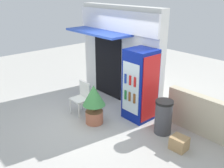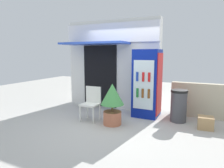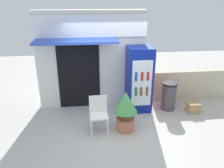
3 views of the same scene
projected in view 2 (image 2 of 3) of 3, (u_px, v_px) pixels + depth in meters
The scene contains 8 objects.
ground at pixel (106, 122), 5.14m from camera, with size 16.00×16.00×0.00m, color beige.
storefront_building at pixel (111, 63), 6.49m from camera, with size 3.11×1.10×2.79m.
drink_cooler at pixel (147, 83), 5.55m from camera, with size 0.70×0.73×1.86m.
plastic_chair at pixel (92, 101), 5.27m from camera, with size 0.45×0.42×0.88m.
potted_plant_near_shop at pixel (112, 101), 4.90m from camera, with size 0.57×0.57×1.03m.
trash_bin at pixel (179, 106), 5.14m from camera, with size 0.42×0.42×0.83m.
stone_boundary_wall at pixel (222, 102), 5.28m from camera, with size 2.58×0.21×0.95m, color beige.
cardboard_box at pixel (206, 123), 4.66m from camera, with size 0.34×0.31×0.29m, color tan.
Camera 2 is at (2.27, -4.38, 1.75)m, focal length 32.04 mm.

